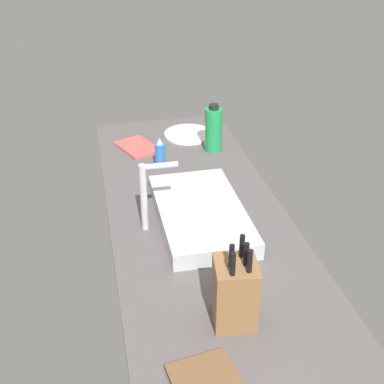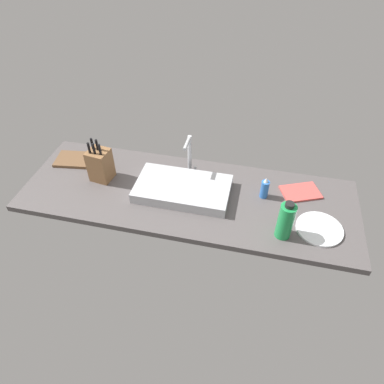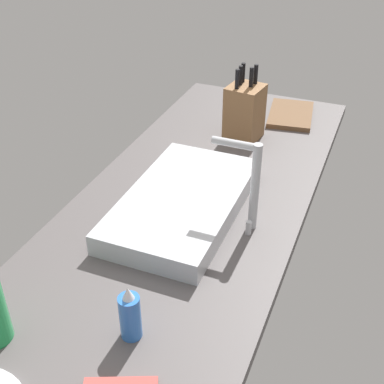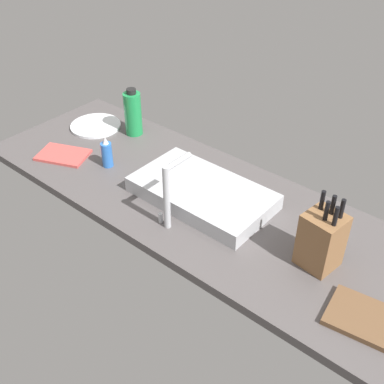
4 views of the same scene
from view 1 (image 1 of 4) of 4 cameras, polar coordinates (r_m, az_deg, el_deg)
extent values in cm
cube|color=#514C4C|center=(182.79, 0.76, -3.30)|extent=(188.87, 64.78, 3.50)
cube|color=#B7BABF|center=(177.84, 0.83, -2.52)|extent=(52.73, 29.62, 6.09)
cylinder|color=#B7BABF|center=(169.44, -5.56, -0.68)|extent=(2.40, 2.40, 25.24)
cylinder|color=#B7BABF|center=(164.40, -3.69, 3.02)|extent=(2.00, 11.95, 2.00)
cylinder|color=#B7BABF|center=(178.05, -5.54, -3.03)|extent=(1.60, 1.60, 4.00)
cube|color=brown|center=(135.33, 4.94, -11.49)|extent=(13.04, 12.72, 19.32)
cylinder|color=black|center=(125.12, 6.53, -7.89)|extent=(1.58, 1.58, 6.64)
cylinder|color=black|center=(123.88, 4.71, -8.23)|extent=(1.58, 1.58, 6.64)
cylinder|color=black|center=(127.36, 6.28, -7.09)|extent=(1.58, 1.58, 6.64)
cylinder|color=black|center=(126.44, 4.56, -7.30)|extent=(1.58, 1.58, 6.64)
cylinder|color=black|center=(130.14, 5.95, -6.13)|extent=(1.58, 1.58, 6.64)
cylinder|color=blue|center=(214.04, -3.67, 4.21)|extent=(4.56, 4.56, 10.68)
cone|color=silver|center=(211.14, -3.73, 5.85)|extent=(2.51, 2.51, 2.80)
cylinder|color=#1E8E47|center=(227.03, 2.47, 7.12)|extent=(7.90, 7.90, 19.89)
cylinder|color=black|center=(222.88, 2.53, 9.73)|extent=(4.35, 4.35, 2.20)
cylinder|color=white|center=(245.58, -0.41, 6.64)|extent=(23.74, 23.74, 1.20)
cube|color=#CC4C47|center=(233.58, -6.27, 5.14)|extent=(24.87, 21.22, 1.20)
camera|label=2|loc=(2.56, 38.11, 32.92)|focal=32.48mm
camera|label=3|loc=(2.54, -16.70, 26.00)|focal=48.07mm
camera|label=4|loc=(0.96, -73.53, 16.86)|focal=44.85mm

